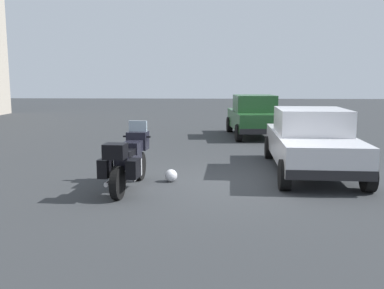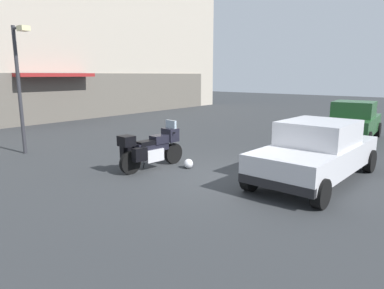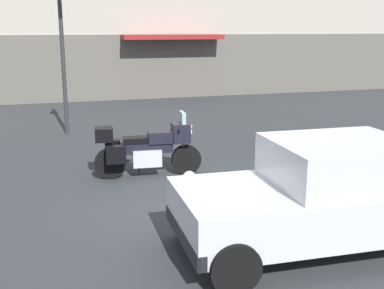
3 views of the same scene
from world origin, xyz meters
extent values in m
plane|color=#2D3033|center=(0.00, 0.00, 0.00)|extent=(80.00, 80.00, 0.00)
cylinder|color=black|center=(0.35, 1.81, 0.32)|extent=(0.65, 0.20, 0.64)
cylinder|color=black|center=(-1.26, 1.96, 0.32)|extent=(0.65, 0.20, 0.64)
cylinder|color=#B7B7BC|center=(0.33, 1.81, 0.75)|extent=(0.33, 0.10, 0.68)
cube|color=#B7B7BC|center=(-0.49, 1.89, 0.42)|extent=(0.64, 0.46, 0.36)
cube|color=black|center=(-0.49, 1.89, 0.66)|extent=(1.12, 0.38, 0.28)
cube|color=black|center=(-0.19, 1.86, 0.84)|extent=(0.55, 0.39, 0.24)
cube|color=black|center=(-0.69, 1.91, 0.80)|extent=(0.59, 0.35, 0.12)
cube|color=black|center=(0.24, 1.82, 0.92)|extent=(0.40, 0.47, 0.40)
cube|color=#8C9EAD|center=(0.28, 1.81, 1.22)|extent=(0.12, 0.41, 0.28)
sphere|color=#EAEACC|center=(0.41, 1.80, 0.92)|extent=(0.14, 0.14, 0.14)
cylinder|color=black|center=(0.16, 1.83, 1.02)|extent=(0.10, 0.62, 0.04)
cylinder|color=#B7B7BC|center=(-1.07, 2.14, 0.30)|extent=(0.56, 0.14, 0.09)
cube|color=black|center=(-1.11, 2.23, 0.58)|extent=(0.42, 0.24, 0.36)
cube|color=black|center=(-1.16, 1.67, 0.58)|extent=(0.42, 0.24, 0.36)
cube|color=black|center=(-1.36, 1.97, 0.95)|extent=(0.40, 0.43, 0.28)
cylinder|color=black|center=(-0.62, 2.08, 0.15)|extent=(0.04, 0.13, 0.29)
sphere|color=silver|center=(0.20, 1.08, 0.14)|extent=(0.28, 0.28, 0.28)
cube|color=#235128|center=(7.96, -1.49, 0.66)|extent=(3.91, 1.92, 0.68)
cube|color=#235128|center=(7.81, -1.50, 1.32)|extent=(1.71, 1.62, 0.64)
cube|color=#8C9EAD|center=(8.56, -1.45, 1.32)|extent=(0.16, 1.39, 0.54)
cube|color=#8C9EAD|center=(7.07, -1.56, 1.32)|extent=(0.16, 1.39, 0.51)
cube|color=black|center=(9.81, -1.35, 0.42)|extent=(0.24, 1.64, 0.20)
cube|color=black|center=(6.12, -1.63, 0.42)|extent=(0.24, 1.64, 0.20)
cylinder|color=black|center=(9.35, -0.60, 0.32)|extent=(0.65, 0.27, 0.64)
cylinder|color=black|center=(9.47, -2.16, 0.32)|extent=(0.65, 0.27, 0.64)
cylinder|color=black|center=(6.46, -0.82, 0.32)|extent=(0.65, 0.27, 0.64)
cylinder|color=black|center=(6.58, -2.38, 0.32)|extent=(0.65, 0.27, 0.64)
sphere|color=silver|center=(9.82, -0.90, 0.54)|extent=(0.14, 0.14, 0.14)
sphere|color=silver|center=(9.89, -1.80, 0.54)|extent=(0.14, 0.14, 0.14)
cube|color=silver|center=(1.34, -2.25, 0.64)|extent=(4.57, 1.95, 0.64)
cube|color=silver|center=(1.39, -2.25, 1.26)|extent=(1.97, 1.70, 0.60)
cube|color=#8C9EAD|center=(2.29, -2.29, 1.26)|extent=(0.13, 1.50, 0.51)
cube|color=#8C9EAD|center=(0.50, -2.21, 1.26)|extent=(0.13, 1.50, 0.48)
cube|color=black|center=(3.54, -2.34, 0.42)|extent=(0.20, 1.76, 0.20)
cube|color=black|center=(-0.85, -2.15, 0.42)|extent=(0.20, 1.76, 0.20)
cylinder|color=black|center=(3.18, -1.49, 0.32)|extent=(0.65, 0.25, 0.64)
cylinder|color=black|center=(3.11, -3.17, 0.32)|extent=(0.65, 0.25, 0.64)
cylinder|color=black|center=(-0.42, -1.33, 0.32)|extent=(0.65, 0.25, 0.64)
cylinder|color=black|center=(-0.49, -3.01, 0.32)|extent=(0.65, 0.25, 0.64)
sphere|color=silver|center=(3.61, -1.86, 0.54)|extent=(0.14, 0.14, 0.14)
sphere|color=silver|center=(3.57, -2.83, 0.54)|extent=(0.14, 0.14, 0.14)
camera|label=1|loc=(-9.20, 0.19, 2.29)|focal=40.41mm
camera|label=2|loc=(-7.39, -5.14, 2.71)|focal=32.18mm
camera|label=3|loc=(-2.52, -7.87, 3.07)|focal=45.57mm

